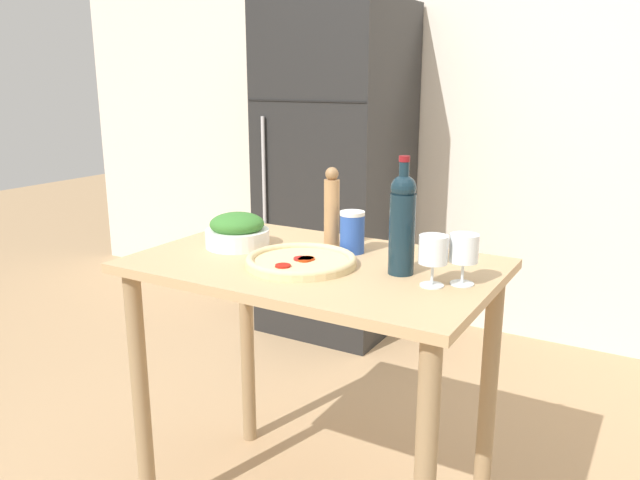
{
  "coord_description": "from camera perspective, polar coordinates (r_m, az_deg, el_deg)",
  "views": [
    {
      "loc": [
        0.94,
        -1.59,
        1.48
      ],
      "look_at": [
        0.0,
        0.03,
        0.99
      ],
      "focal_mm": 35.0,
      "sensor_mm": 36.0,
      "label": 1
    }
  ],
  "objects": [
    {
      "name": "wine_glass_far",
      "position": [
        1.73,
        13.02,
        -0.92
      ],
      "size": [
        0.08,
        0.08,
        0.14
      ],
      "color": "silver",
      "rests_on": "prep_counter"
    },
    {
      "name": "wine_glass_near",
      "position": [
        1.7,
        10.31,
        -1.1
      ],
      "size": [
        0.08,
        0.08,
        0.14
      ],
      "color": "silver",
      "rests_on": "prep_counter"
    },
    {
      "name": "salt_canister",
      "position": [
        2.01,
        2.96,
        0.73
      ],
      "size": [
        0.08,
        0.08,
        0.14
      ],
      "color": "#284CA3",
      "rests_on": "prep_counter"
    },
    {
      "name": "pepper_mill",
      "position": [
        2.06,
        1.08,
        2.85
      ],
      "size": [
        0.05,
        0.05,
        0.27
      ],
      "color": "#AD7F51",
      "rests_on": "prep_counter"
    },
    {
      "name": "refrigerator",
      "position": [
        3.67,
        1.5,
        6.25
      ],
      "size": [
        0.73,
        0.73,
        1.89
      ],
      "color": "black",
      "rests_on": "ground_plane"
    },
    {
      "name": "salad_bowl",
      "position": [
        2.1,
        -7.57,
        0.8
      ],
      "size": [
        0.21,
        0.21,
        0.12
      ],
      "color": "white",
      "rests_on": "prep_counter"
    },
    {
      "name": "wine_bottle",
      "position": [
        1.78,
        7.54,
        1.68
      ],
      "size": [
        0.07,
        0.07,
        0.34
      ],
      "color": "#142833",
      "rests_on": "prep_counter"
    },
    {
      "name": "homemade_pizza",
      "position": [
        1.88,
        -1.73,
        -1.91
      ],
      "size": [
        0.34,
        0.34,
        0.03
      ],
      "color": "#DBC189",
      "rests_on": "prep_counter"
    },
    {
      "name": "wall_back",
      "position": [
        3.72,
        15.75,
        11.36
      ],
      "size": [
        6.4,
        0.08,
        2.6
      ],
      "color": "silver",
      "rests_on": "ground_plane"
    },
    {
      "name": "prep_counter",
      "position": [
        1.98,
        -0.51,
        -6.58
      ],
      "size": [
        1.1,
        0.7,
        0.93
      ],
      "color": "tan",
      "rests_on": "ground_plane"
    }
  ]
}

